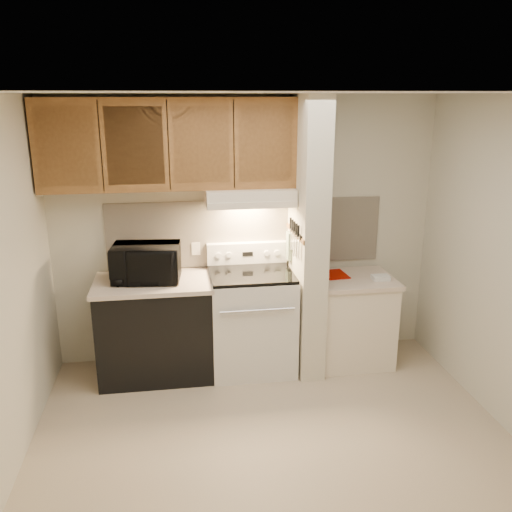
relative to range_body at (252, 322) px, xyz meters
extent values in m
plane|color=#BDAA8D|center=(0.00, -1.16, -0.46)|extent=(3.60, 3.60, 0.00)
plane|color=white|center=(0.00, -1.16, 2.04)|extent=(3.60, 3.60, 0.00)
cube|color=beige|center=(0.00, 0.34, 0.79)|extent=(3.60, 2.50, 0.02)
cube|color=beige|center=(0.00, 0.33, 0.78)|extent=(2.60, 0.02, 0.63)
cube|color=silver|center=(0.00, 0.00, 0.00)|extent=(0.76, 0.65, 0.92)
cube|color=black|center=(0.00, -0.32, 0.04)|extent=(0.50, 0.01, 0.30)
cylinder|color=silver|center=(0.00, -0.35, 0.26)|extent=(0.65, 0.02, 0.02)
cube|color=black|center=(0.00, 0.00, 0.48)|extent=(0.74, 0.64, 0.03)
cube|color=silver|center=(0.00, 0.28, 0.59)|extent=(0.76, 0.08, 0.20)
cube|color=black|center=(0.00, 0.24, 0.59)|extent=(0.10, 0.01, 0.04)
cylinder|color=silver|center=(-0.28, 0.24, 0.59)|extent=(0.05, 0.02, 0.05)
cylinder|color=silver|center=(-0.18, 0.24, 0.59)|extent=(0.05, 0.02, 0.05)
cylinder|color=silver|center=(0.18, 0.24, 0.59)|extent=(0.05, 0.02, 0.05)
cylinder|color=silver|center=(0.28, 0.24, 0.59)|extent=(0.05, 0.02, 0.05)
cube|color=black|center=(-0.88, 0.01, -0.03)|extent=(1.00, 0.63, 0.87)
cube|color=beige|center=(-0.88, 0.01, 0.43)|extent=(1.04, 0.67, 0.04)
cube|color=black|center=(-1.00, 0.21, 0.46)|extent=(0.22, 0.09, 0.01)
cylinder|color=#216A60|center=(-1.23, 0.23, 0.50)|extent=(0.10, 0.10, 0.09)
cube|color=#EEE0C7|center=(-0.48, 0.32, 0.64)|extent=(0.08, 0.01, 0.12)
imported|color=black|center=(-0.93, 0.03, 0.61)|extent=(0.61, 0.44, 0.32)
cube|color=beige|center=(0.51, -0.01, 0.79)|extent=(0.22, 0.70, 2.50)
cube|color=brown|center=(0.39, -0.01, 0.84)|extent=(0.01, 0.70, 0.04)
cube|color=black|center=(0.39, -0.06, 0.86)|extent=(0.02, 0.42, 0.04)
cube|color=silver|center=(0.38, -0.23, 0.76)|extent=(0.01, 0.03, 0.16)
cylinder|color=black|center=(0.38, -0.21, 0.91)|extent=(0.02, 0.02, 0.10)
cube|color=silver|center=(0.38, -0.14, 0.75)|extent=(0.01, 0.04, 0.18)
cylinder|color=black|center=(0.38, -0.14, 0.91)|extent=(0.02, 0.02, 0.10)
cube|color=silver|center=(0.38, -0.06, 0.74)|extent=(0.01, 0.04, 0.20)
cylinder|color=black|center=(0.38, -0.05, 0.91)|extent=(0.02, 0.02, 0.10)
cube|color=silver|center=(0.38, 0.01, 0.76)|extent=(0.01, 0.04, 0.16)
cylinder|color=black|center=(0.38, 0.02, 0.91)|extent=(0.02, 0.02, 0.10)
cube|color=silver|center=(0.38, 0.09, 0.75)|extent=(0.01, 0.04, 0.18)
cylinder|color=black|center=(0.38, 0.10, 0.91)|extent=(0.02, 0.02, 0.10)
cube|color=gray|center=(0.38, 0.17, 0.68)|extent=(0.03, 0.11, 0.26)
cube|color=#EEE0C7|center=(0.97, -0.01, -0.06)|extent=(0.70, 0.60, 0.81)
cube|color=beige|center=(0.97, -0.01, 0.37)|extent=(0.74, 0.64, 0.04)
cube|color=#960C00|center=(0.82, 0.09, 0.39)|extent=(0.23, 0.30, 0.01)
cube|color=white|center=(1.19, -0.11, 0.41)|extent=(0.16, 0.11, 0.04)
cube|color=#EEE0C7|center=(0.00, 0.12, 1.17)|extent=(0.78, 0.44, 0.15)
cube|color=#EEE0C7|center=(0.00, -0.08, 1.12)|extent=(0.78, 0.04, 0.06)
cube|color=brown|center=(-0.69, 0.17, 1.62)|extent=(2.18, 0.33, 0.77)
cube|color=brown|center=(-1.51, 0.01, 1.62)|extent=(0.46, 0.01, 0.63)
cube|color=black|center=(-1.23, 0.01, 1.62)|extent=(0.01, 0.01, 0.73)
cube|color=brown|center=(-0.96, 0.01, 1.62)|extent=(0.46, 0.01, 0.63)
cube|color=black|center=(-0.69, 0.01, 1.62)|extent=(0.01, 0.01, 0.73)
cube|color=brown|center=(-0.42, 0.01, 1.62)|extent=(0.46, 0.01, 0.63)
cube|color=black|center=(-0.14, 0.01, 1.62)|extent=(0.01, 0.01, 0.73)
cube|color=brown|center=(0.13, 0.01, 1.62)|extent=(0.46, 0.01, 0.63)
camera|label=1|loc=(-0.66, -4.60, 2.03)|focal=38.00mm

